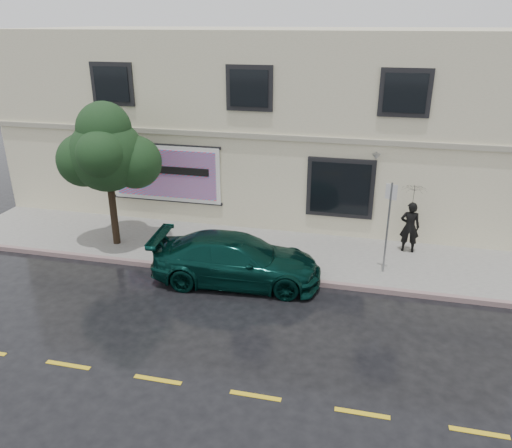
% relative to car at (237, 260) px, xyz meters
% --- Properties ---
extents(ground, '(90.00, 90.00, 0.00)m').
position_rel_car_xyz_m(ground, '(-0.52, -1.20, -0.73)').
color(ground, black).
rests_on(ground, ground).
extents(sidewalk, '(20.00, 3.50, 0.15)m').
position_rel_car_xyz_m(sidewalk, '(-0.52, 2.05, -0.65)').
color(sidewalk, '#989790').
rests_on(sidewalk, ground).
extents(curb, '(20.00, 0.18, 0.16)m').
position_rel_car_xyz_m(curb, '(-0.52, 0.30, -0.65)').
color(curb, gray).
rests_on(curb, ground).
extents(road_marking, '(19.00, 0.12, 0.01)m').
position_rel_car_xyz_m(road_marking, '(-0.52, -4.70, -0.72)').
color(road_marking, gold).
rests_on(road_marking, ground).
extents(building, '(20.00, 8.12, 7.00)m').
position_rel_car_xyz_m(building, '(-0.51, 7.80, 2.77)').
color(building, beige).
rests_on(building, ground).
extents(billboard, '(4.30, 0.16, 2.20)m').
position_rel_car_xyz_m(billboard, '(-3.72, 3.72, 1.33)').
color(billboard, white).
rests_on(billboard, ground).
extents(car, '(5.13, 2.55, 1.45)m').
position_rel_car_xyz_m(car, '(0.00, 0.00, 0.00)').
color(car, '#072C26').
rests_on(car, ground).
extents(pedestrian, '(0.65, 0.44, 1.73)m').
position_rel_car_xyz_m(pedestrian, '(5.06, 3.05, 0.29)').
color(pedestrian, black).
rests_on(pedestrian, sidewalk).
extents(umbrella, '(0.89, 0.89, 0.63)m').
position_rel_car_xyz_m(umbrella, '(5.06, 3.05, 1.47)').
color(umbrella, black).
rests_on(umbrella, pedestrian).
extents(street_tree, '(2.41, 2.41, 4.34)m').
position_rel_car_xyz_m(street_tree, '(-4.69, 1.43, 2.54)').
color(street_tree, black).
rests_on(street_tree, sidewalk).
extents(fire_hydrant, '(0.32, 0.30, 0.78)m').
position_rel_car_xyz_m(fire_hydrant, '(-2.02, 0.60, -0.20)').
color(fire_hydrant, beige).
rests_on(fire_hydrant, sidewalk).
extents(sign_pole, '(0.33, 0.15, 2.85)m').
position_rel_car_xyz_m(sign_pole, '(4.28, 1.37, 1.11)').
color(sign_pole, gray).
rests_on(sign_pole, sidewalk).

